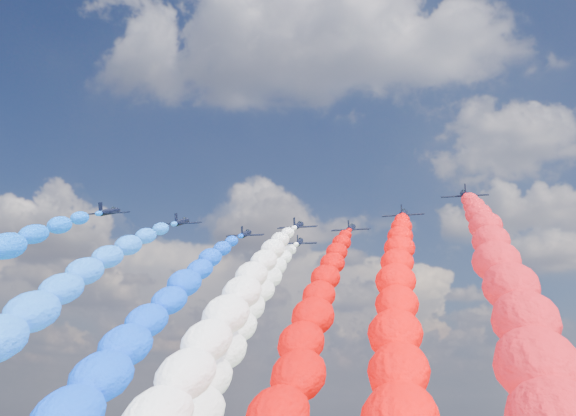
# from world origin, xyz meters

# --- Properties ---
(jet_0) EXTENTS (8.27, 11.24, 5.73)m
(jet_0) POSITION_xyz_m (-33.32, -7.09, 100.45)
(jet_0) COLOR black
(jet_1) EXTENTS (8.66, 11.52, 5.73)m
(jet_1) POSITION_xyz_m (-22.17, 3.47, 100.45)
(jet_1) COLOR black
(trail_1) EXTENTS (7.24, 99.77, 55.50)m
(trail_1) POSITION_xyz_m (-22.17, -47.21, 74.86)
(trail_1) COLOR blue
(jet_2) EXTENTS (8.62, 11.49, 5.73)m
(jet_2) POSITION_xyz_m (-11.93, 16.76, 100.45)
(jet_2) COLOR black
(trail_2) EXTENTS (7.24, 99.77, 55.50)m
(trail_2) POSITION_xyz_m (-11.93, -33.92, 74.86)
(trail_2) COLOR #0741E8
(jet_3) EXTENTS (8.36, 11.30, 5.73)m
(jet_3) POSITION_xyz_m (0.74, 11.30, 100.45)
(jet_3) COLOR black
(trail_3) EXTENTS (7.24, 99.77, 55.50)m
(trail_3) POSITION_xyz_m (0.74, -39.38, 74.86)
(trail_3) COLOR white
(jet_4) EXTENTS (8.91, 11.70, 5.73)m
(jet_4) POSITION_xyz_m (-1.74, 27.45, 100.45)
(jet_4) COLOR black
(trail_4) EXTENTS (7.24, 99.77, 55.50)m
(trail_4) POSITION_xyz_m (-1.74, -23.23, 74.86)
(trail_4) COLOR white
(jet_5) EXTENTS (8.51, 11.41, 5.73)m
(jet_5) POSITION_xyz_m (11.51, 15.65, 100.45)
(jet_5) COLOR black
(trail_5) EXTENTS (7.24, 99.77, 55.50)m
(trail_5) POSITION_xyz_m (11.51, -35.03, 74.86)
(trail_5) COLOR #D30403
(jet_6) EXTENTS (8.80, 11.62, 5.73)m
(jet_6) POSITION_xyz_m (22.89, 4.99, 100.45)
(jet_6) COLOR black
(trail_6) EXTENTS (7.24, 99.77, 55.50)m
(trail_6) POSITION_xyz_m (22.89, -45.69, 74.86)
(trail_6) COLOR #F90505
(jet_7) EXTENTS (8.34, 11.29, 5.73)m
(jet_7) POSITION_xyz_m (33.96, -6.81, 100.45)
(jet_7) COLOR black
(trail_7) EXTENTS (7.24, 99.77, 55.50)m
(trail_7) POSITION_xyz_m (33.96, -57.49, 74.86)
(trail_7) COLOR red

